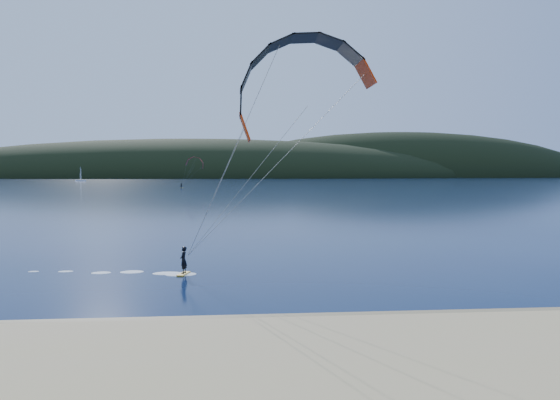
# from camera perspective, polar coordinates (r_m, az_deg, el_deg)

# --- Properties ---
(ground) EXTENTS (1800.00, 1800.00, 0.00)m
(ground) POSITION_cam_1_polar(r_m,az_deg,el_deg) (18.00, -5.55, -17.87)
(ground) COLOR #08163B
(ground) RESTS_ON ground
(wet_sand) EXTENTS (220.00, 2.50, 0.10)m
(wet_sand) POSITION_cam_1_polar(r_m,az_deg,el_deg) (22.25, -5.42, -13.62)
(wet_sand) COLOR #836A4C
(wet_sand) RESTS_ON ground
(headland) EXTENTS (1200.00, 310.00, 140.00)m
(headland) POSITION_cam_1_polar(r_m,az_deg,el_deg) (762.13, -4.89, 2.51)
(headland) COLOR black
(headland) RESTS_ON ground
(kitesurfer_near) EXTENTS (21.95, 8.30, 13.82)m
(kitesurfer_near) POSITION_cam_1_polar(r_m,az_deg,el_deg) (27.76, 2.20, 9.66)
(kitesurfer_near) COLOR gold
(kitesurfer_near) RESTS_ON ground
(kitesurfer_far) EXTENTS (10.98, 8.00, 12.59)m
(kitesurfer_far) POSITION_cam_1_polar(r_m,az_deg,el_deg) (221.54, -9.54, 3.76)
(kitesurfer_far) COLOR gold
(kitesurfer_far) RESTS_ON ground
(sailboat) EXTENTS (8.48, 5.28, 11.80)m
(sailboat) POSITION_cam_1_polar(r_m,az_deg,el_deg) (437.05, -21.36, 2.07)
(sailboat) COLOR white
(sailboat) RESTS_ON ground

